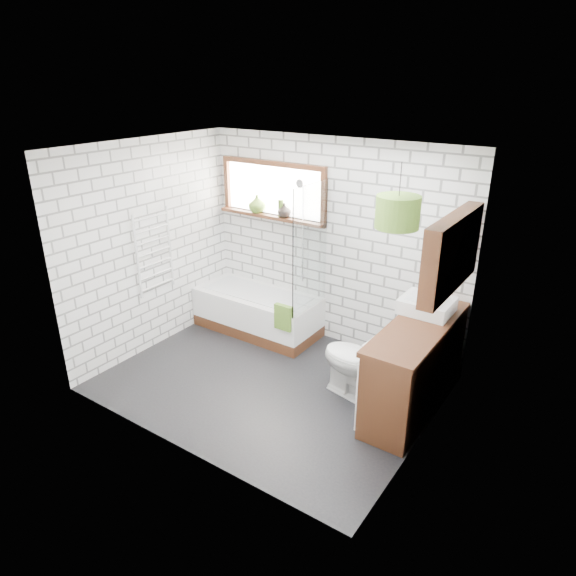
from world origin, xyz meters
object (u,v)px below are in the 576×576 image
Objects in this scene: bathtub at (258,312)px; toilet at (357,362)px; vanity at (415,367)px; pendant at (398,212)px; basin at (427,305)px.

toilet reaches higher than bathtub.
bathtub is 1.02× the size of vanity.
bathtub is 4.49× the size of pendant.
pendant reaches higher than vanity.
basin reaches higher than vanity.
toilet is 1.77m from pendant.
pendant is at bearing 66.63° from toilet.
bathtub is at bearing 168.98° from vanity.
vanity is 3.23× the size of basin.
basin reaches higher than toilet.
bathtub is 3.28× the size of basin.
basin is (-0.06, 0.32, 0.53)m from vanity.
bathtub is 2.37m from vanity.
pendant reaches higher than bathtub.
bathtub is 3.00m from pendant.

